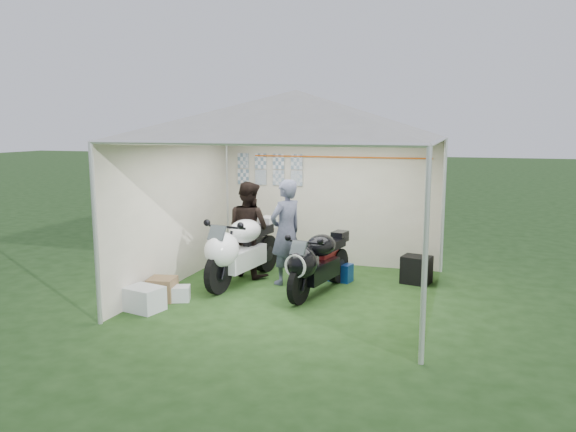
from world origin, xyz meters
name	(u,v)px	position (x,y,z in m)	size (l,w,h in m)	color
ground	(296,294)	(0.00, 0.00, 0.00)	(80.00, 80.00, 0.00)	#1F4015
canopy_tent	(297,120)	(0.00, 0.03, 2.58)	(5.66, 5.66, 3.00)	silver
motorcycle_white	(240,248)	(-1.02, 0.27, 0.58)	(0.66, 2.12, 1.04)	black
motorcycle_black	(317,261)	(0.30, 0.07, 0.51)	(0.65, 1.84, 0.91)	black
paddock_stand	(340,272)	(0.47, 0.89, 0.14)	(0.39, 0.24, 0.29)	blue
person_dark_jacket	(249,229)	(-1.06, 0.75, 0.80)	(0.77, 0.60, 1.59)	black
person_blue_jacket	(286,232)	(-0.32, 0.50, 0.84)	(0.61, 0.40, 1.67)	slate
equipment_box	(416,270)	(1.66, 1.15, 0.22)	(0.44, 0.35, 0.44)	black
crate_0	(144,299)	(-1.75, -1.37, 0.16)	(0.49, 0.38, 0.33)	silver
crate_1	(162,289)	(-1.75, -0.89, 0.16)	(0.37, 0.37, 0.33)	brown
crate_2	(179,294)	(-1.50, -0.85, 0.11)	(0.29, 0.24, 0.22)	silver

